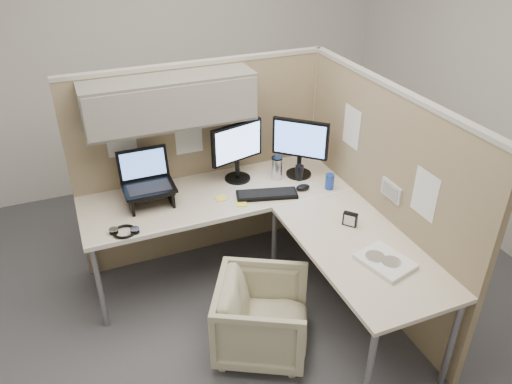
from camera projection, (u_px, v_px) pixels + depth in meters
name	position (u px, v px, depth m)	size (l,w,h in m)	color
ground	(256.00, 308.00, 3.72)	(4.50, 4.50, 0.00)	#44444A
partition_back	(188.00, 135.00, 3.74)	(2.00, 0.36, 1.63)	#988463
partition_right	(377.00, 195.00, 3.54)	(0.07, 2.03, 1.63)	#988463
desk	(266.00, 220.00, 3.51)	(2.00, 1.98, 0.73)	beige
office_chair	(262.00, 314.00, 3.25)	(0.58, 0.54, 0.60)	beige
monitor_left	(237.00, 147.00, 3.78)	(0.43, 0.20, 0.47)	black
monitor_right	(300.00, 143.00, 3.84)	(0.35, 0.32, 0.47)	black
laptop_station	(148.00, 185.00, 3.55)	(0.36, 0.31, 0.38)	black
keyboard	(267.00, 195.00, 3.69)	(0.45, 0.15, 0.02)	black
mouse	(303.00, 187.00, 3.77)	(0.11, 0.07, 0.04)	black
travel_mug	(277.00, 168.00, 3.88)	(0.09, 0.09, 0.18)	silver
soda_can_green	(330.00, 182.00, 3.76)	(0.07, 0.07, 0.12)	#1E3FA5
soda_can_silver	(299.00, 173.00, 3.89)	(0.07, 0.07, 0.12)	black
sticky_note_d	(221.00, 198.00, 3.66)	(0.08, 0.08, 0.01)	#FFF943
sticky_note_b	(241.00, 204.00, 3.60)	(0.08, 0.08, 0.01)	#FFF943
headphones	(124.00, 231.00, 3.29)	(0.20, 0.20, 0.03)	black
paper_stack	(385.00, 262.00, 3.01)	(0.32, 0.36, 0.03)	white
desk_clock	(350.00, 219.00, 3.35)	(0.09, 0.10, 0.10)	black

